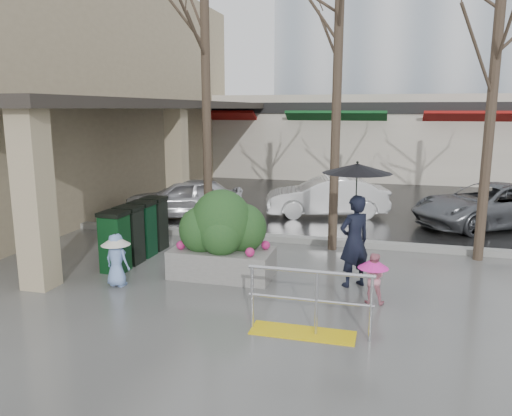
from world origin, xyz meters
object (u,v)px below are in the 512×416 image
at_px(child_pink, 373,274).
at_px(car_a, 185,198).
at_px(woman, 355,214).
at_px(tree_west, 205,36).
at_px(car_b, 326,196).
at_px(handrail, 307,311).
at_px(car_c, 489,205).
at_px(tree_mideast, 498,36).
at_px(child_blue, 116,255).
at_px(planter, 223,235).
at_px(tree_midwest, 339,24).
at_px(news_boxes, 136,232).

height_order(child_pink, car_a, car_a).
bearing_deg(woman, child_pink, 76.88).
height_order(tree_west, child_pink, tree_west).
relative_size(woman, car_b, 0.63).
bearing_deg(handrail, car_c, 64.77).
relative_size(car_a, car_c, 0.82).
bearing_deg(woman, tree_mideast, -176.02).
height_order(child_blue, car_c, car_c).
relative_size(tree_mideast, car_a, 1.76).
bearing_deg(car_b, child_pink, -1.94).
height_order(tree_west, child_blue, tree_west).
xyz_separation_m(woman, car_c, (3.43, 6.05, -0.79)).
distance_m(child_pink, planter, 3.10).
distance_m(tree_west, child_pink, 7.04).
bearing_deg(woman, handrail, 38.14).
bearing_deg(planter, child_blue, -149.30).
xyz_separation_m(tree_midwest, news_boxes, (-4.20, -1.98, -4.59)).
height_order(child_blue, car_a, car_a).
height_order(child_blue, planter, planter).
bearing_deg(tree_west, woman, -32.49).
bearing_deg(tree_midwest, news_boxes, -154.71).
xyz_separation_m(tree_west, planter, (1.27, -2.59, -4.23)).
bearing_deg(car_c, child_pink, -55.96).
relative_size(handrail, planter, 0.92).
xyz_separation_m(tree_west, car_c, (7.31, 3.57, -4.45)).
relative_size(child_pink, car_a, 0.25).
distance_m(handrail, car_c, 9.26).
distance_m(child_blue, car_c, 10.66).
bearing_deg(woman, child_blue, -24.30).
height_order(car_a, car_c, same).
bearing_deg(child_blue, news_boxes, -64.88).
bearing_deg(child_blue, handrail, 172.75).
distance_m(tree_west, news_boxes, 4.97).
relative_size(tree_west, planter, 3.30).
xyz_separation_m(tree_midwest, planter, (-1.93, -2.59, -4.38)).
bearing_deg(car_c, tree_mideast, -44.74).
bearing_deg(child_pink, planter, -12.51).
bearing_deg(car_a, woman, 28.57).
bearing_deg(child_blue, car_c, -128.08).
bearing_deg(planter, child_pink, -12.70).
distance_m(child_blue, car_b, 8.09).
xyz_separation_m(handrail, car_b, (-0.80, 8.63, 0.25)).
xyz_separation_m(child_blue, car_c, (7.83, 7.23, 0.02)).
xyz_separation_m(handrail, planter, (-2.09, 2.21, 0.48)).
distance_m(tree_midwest, child_blue, 6.97).
bearing_deg(tree_mideast, tree_midwest, 180.00).
height_order(handrail, planter, planter).
bearing_deg(tree_mideast, car_b, 135.83).
bearing_deg(child_blue, woman, -155.76).
distance_m(woman, car_c, 7.00).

